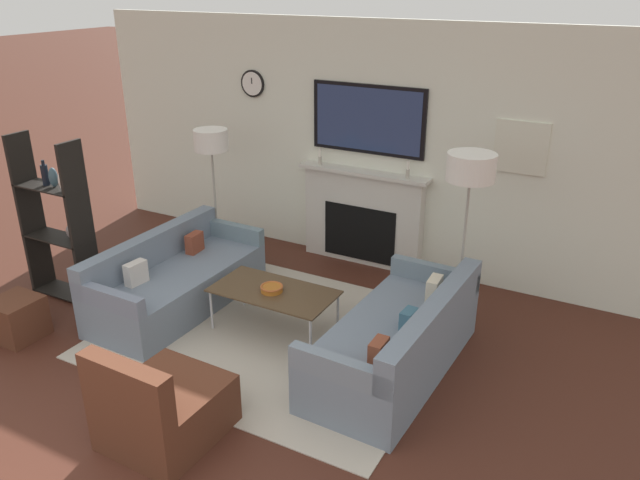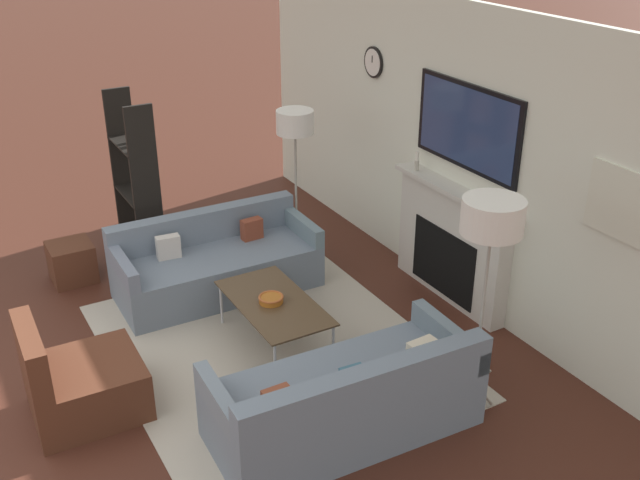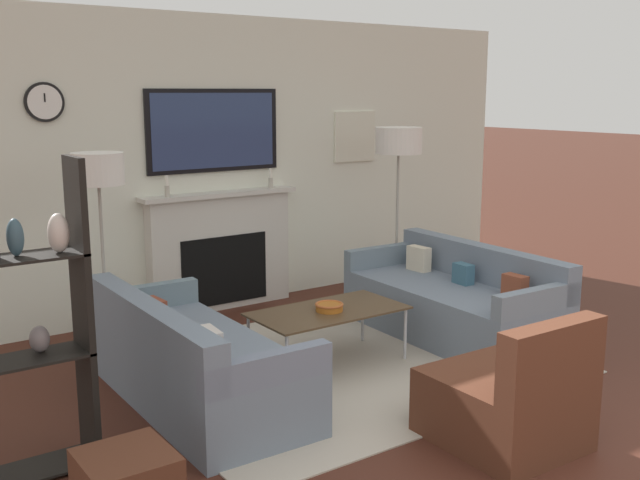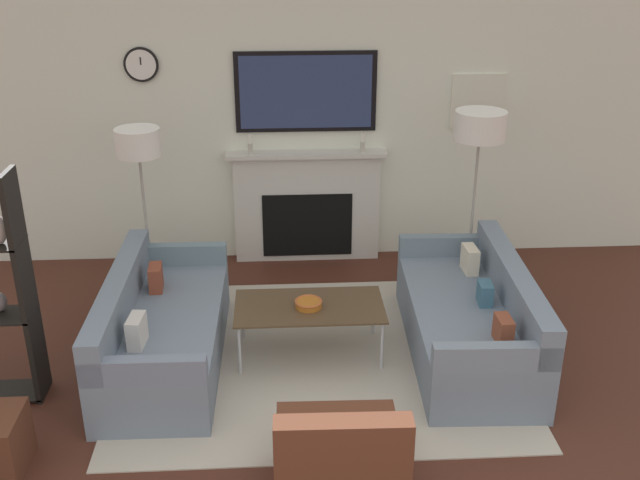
# 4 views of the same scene
# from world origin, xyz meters

# --- Properties ---
(fireplace_wall) EXTENTS (7.20, 0.28, 2.70)m
(fireplace_wall) POSITION_xyz_m (0.00, 4.95, 1.24)
(fireplace_wall) COLOR silver
(fireplace_wall) RESTS_ON ground_plane
(area_rug) EXTENTS (3.01, 2.51, 0.01)m
(area_rug) POSITION_xyz_m (0.00, 2.98, 0.01)
(area_rug) COLOR #B4A998
(area_rug) RESTS_ON ground_plane
(couch_left) EXTENTS (0.84, 1.90, 0.72)m
(couch_left) POSITION_xyz_m (-1.20, 2.98, 0.27)
(couch_left) COLOR slate
(couch_left) RESTS_ON ground_plane
(couch_right) EXTENTS (0.91, 1.93, 0.74)m
(couch_right) POSITION_xyz_m (1.19, 2.98, 0.28)
(couch_right) COLOR slate
(couch_right) RESTS_ON ground_plane
(armchair) EXTENTS (0.74, 0.82, 0.80)m
(armchair) POSITION_xyz_m (0.03, 1.39, 0.26)
(armchair) COLOR #522B1C
(armchair) RESTS_ON ground_plane
(coffee_table) EXTENTS (1.15, 0.60, 0.43)m
(coffee_table) POSITION_xyz_m (-0.06, 3.04, 0.40)
(coffee_table) COLOR #4C3823
(coffee_table) RESTS_ON ground_plane
(decorative_bowl) EXTENTS (0.21, 0.21, 0.06)m
(decorative_bowl) POSITION_xyz_m (-0.07, 3.02, 0.46)
(decorative_bowl) COLOR #AD5F1D
(decorative_bowl) RESTS_ON coffee_table
(floor_lamp_left) EXTENTS (0.37, 0.37, 1.60)m
(floor_lamp_left) POSITION_xyz_m (-1.41, 3.97, 1.44)
(floor_lamp_left) COLOR #9E998E
(floor_lamp_left) RESTS_ON ground_plane
(floor_lamp_right) EXTENTS (0.43, 0.43, 1.70)m
(floor_lamp_right) POSITION_xyz_m (1.41, 3.97, 1.55)
(floor_lamp_right) COLOR #9E998E
(floor_lamp_right) RESTS_ON ground_plane
(shelf_unit) EXTENTS (0.77, 0.28, 1.69)m
(shelf_unit) POSITION_xyz_m (-2.35, 2.61, 0.84)
(shelf_unit) COLOR black
(shelf_unit) RESTS_ON ground_plane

